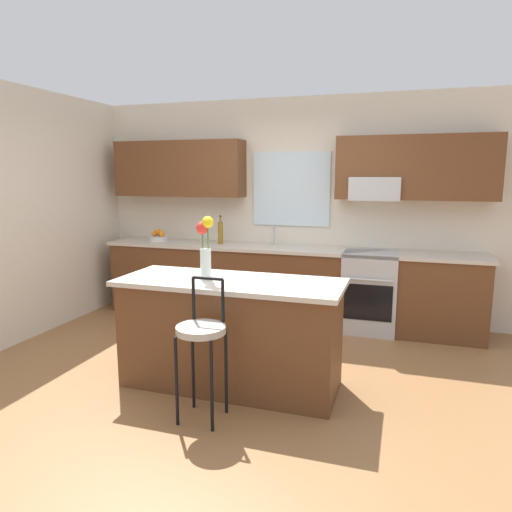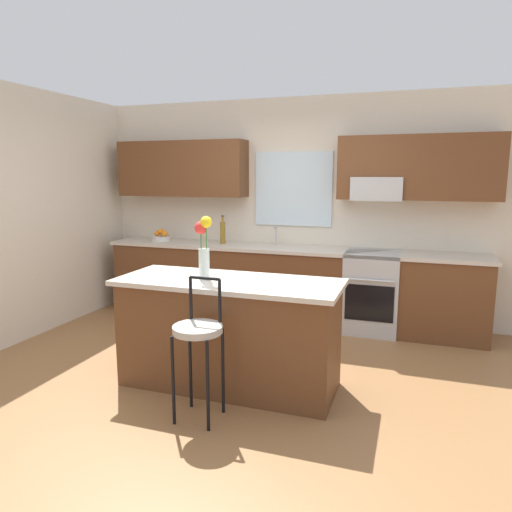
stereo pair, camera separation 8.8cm
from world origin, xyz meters
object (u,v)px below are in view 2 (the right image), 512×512
(kitchen_island, at_px, (229,333))
(fruit_bowl_oranges, at_px, (161,237))
(bar_stool_near, at_px, (198,335))
(oven_range, at_px, (372,292))
(bottle_olive_oil, at_px, (223,232))
(flower_vase, at_px, (204,245))

(kitchen_island, relative_size, fruit_bowl_oranges, 7.78)
(bar_stool_near, bearing_deg, fruit_bowl_oranges, 125.09)
(oven_range, xyz_separation_m, bar_stool_near, (-1.01, -2.43, 0.18))
(oven_range, relative_size, bar_stool_near, 0.88)
(bar_stool_near, relative_size, bottle_olive_oil, 2.92)
(kitchen_island, bearing_deg, bottle_olive_oil, 114.24)
(kitchen_island, bearing_deg, oven_range, 61.42)
(fruit_bowl_oranges, height_order, bottle_olive_oil, bottle_olive_oil)
(flower_vase, bearing_deg, fruit_bowl_oranges, 128.40)
(flower_vase, bearing_deg, oven_range, 57.93)
(kitchen_island, distance_m, flower_vase, 0.77)
(bar_stool_near, relative_size, fruit_bowl_oranges, 4.34)
(bar_stool_near, height_order, fruit_bowl_oranges, fruit_bowl_oranges)
(bar_stool_near, distance_m, flower_vase, 0.80)
(oven_range, bearing_deg, fruit_bowl_oranges, 179.40)
(fruit_bowl_oranges, bearing_deg, bar_stool_near, -54.91)
(kitchen_island, height_order, bottle_olive_oil, bottle_olive_oil)
(oven_range, distance_m, kitchen_island, 2.10)
(kitchen_island, bearing_deg, fruit_bowl_oranges, 132.63)
(kitchen_island, distance_m, bottle_olive_oil, 2.14)
(flower_vase, relative_size, fruit_bowl_oranges, 2.20)
(kitchen_island, bearing_deg, bar_stool_near, -90.00)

